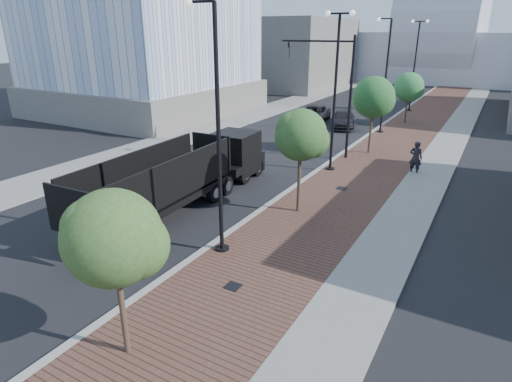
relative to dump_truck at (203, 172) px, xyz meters
The scene contains 23 objects.
sidewalk 26.45m from the dump_truck, 74.26° to the left, with size 7.00×140.00×0.12m, color #4C2D23.
concrete_strip 27.31m from the dump_truck, 68.79° to the left, with size 2.40×140.00×0.13m, color slate.
curb 25.73m from the dump_truck, 81.79° to the left, with size 0.30×140.00×0.14m, color gray.
west_sidewalk 27.12m from the dump_truck, 110.15° to the left, with size 4.00×140.00×0.12m, color slate.
dump_truck is the anchor object (origin of this frame).
white_sedan 1.44m from the dump_truck, 126.58° to the right, with size 1.40×4.02×1.33m, color white.
dark_car_mid 21.29m from the dump_truck, 96.95° to the left, with size 2.47×5.37×1.49m, color black.
dark_car_far 20.24m from the dump_truck, 88.05° to the left, with size 2.03×5.00×1.45m, color black.
pedestrian 12.95m from the dump_truck, 46.28° to the left, with size 0.75×0.49×2.06m, color black.
streetlight_1 6.87m from the dump_truck, 47.71° to the right, with size 1.44×0.56×9.21m.
streetlight_2 9.25m from the dump_truck, 60.12° to the left, with size 1.72×0.56×9.28m.
streetlight_3 20.10m from the dump_truck, 77.93° to the left, with size 1.44×0.56×9.21m.
streetlight_4 31.91m from the dump_truck, 82.27° to the left, with size 1.72×0.56×9.28m.
traffic_mast 11.55m from the dump_truck, 72.10° to the left, with size 5.09×0.20×8.00m.
tree_0 12.01m from the dump_truck, 63.25° to the right, with size 2.48×2.44×4.74m.
tree_1 5.88m from the dump_truck, ahead, with size 2.42×2.37×5.02m.
tree_2 13.80m from the dump_truck, 66.89° to the left, with size 2.83×2.83×5.40m.
tree_3 25.11m from the dump_truck, 77.74° to the left, with size 2.66×2.65×4.73m.
tower_podium 26.78m from the dump_truck, 139.39° to the left, with size 19.00×19.00×3.00m, color #64615A.
convention_center 70.61m from the dump_truck, 88.64° to the left, with size 50.00×30.00×50.00m.
commercial_block_nw 48.42m from the dump_truck, 109.77° to the left, with size 14.00×20.00×10.00m, color #635F59.
utility_cover_1 9.02m from the dump_truck, 47.27° to the right, with size 0.50×0.50×0.02m, color black.
utility_cover_2 7.61m from the dump_truck, 36.13° to the left, with size 0.50×0.50×0.02m, color black.
Camera 1 is at (9.19, -2.25, 8.22)m, focal length 29.77 mm.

